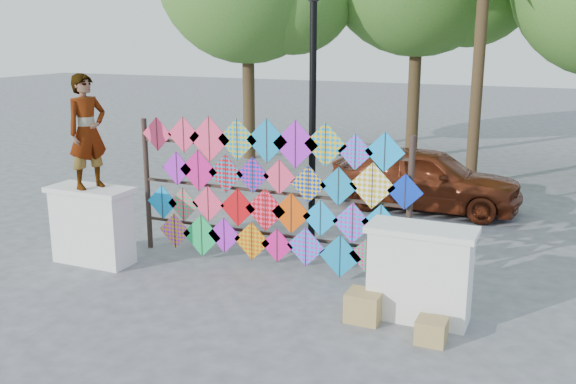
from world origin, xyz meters
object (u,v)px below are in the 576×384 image
object	(u,v)px
vendor_woman	(87,132)
sedan	(425,178)
kite_rack	(270,194)
lamppost	(313,95)

from	to	relation	value
vendor_woman	sedan	distance (m)	7.14
kite_rack	lamppost	world-z (taller)	lamppost
kite_rack	lamppost	size ratio (longest dim) A/B	1.11
vendor_woman	lamppost	size ratio (longest dim) A/B	0.41
sedan	vendor_woman	bearing A→B (deg)	142.76
kite_rack	sedan	size ratio (longest dim) A/B	1.24
sedan	lamppost	distance (m)	4.10
kite_rack	sedan	world-z (taller)	kite_rack
lamppost	sedan	bearing A→B (deg)	68.47
vendor_woman	lamppost	distance (m)	3.72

